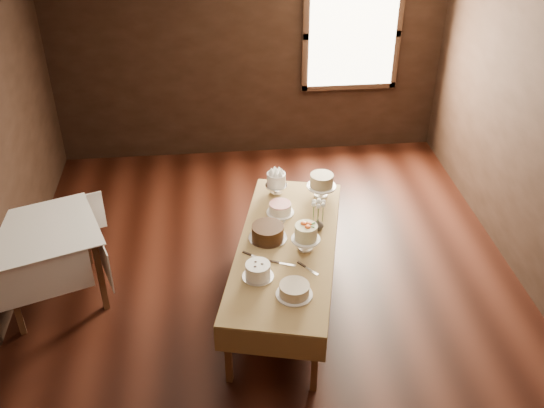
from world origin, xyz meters
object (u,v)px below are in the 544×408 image
Objects in this scene: side_table at (45,238)px; cake_server_d at (314,228)px; cake_server_e at (258,258)px; cake_server_a at (288,264)px; cake_server_c at (282,225)px; cake_meringue at (276,184)px; cake_lattice at (280,209)px; cake_flowers at (306,238)px; cake_chocolate at (268,233)px; display_table at (287,249)px; cake_server_b at (311,271)px; cake_speckled at (321,186)px; cake_swirl at (258,271)px; flower_vase at (318,225)px; cake_cream at (294,290)px.

cake_server_d is at bearing -2.05° from side_table.
cake_server_a is at bearing 13.25° from cake_server_e.
cake_meringue is at bearing 27.31° from cake_server_c.
side_table is at bearing -174.91° from cake_lattice.
cake_lattice is 0.62m from cake_flowers.
cake_server_e is at bearing -167.77° from cake_flowers.
side_table is 2.95× the size of cake_chocolate.
cake_server_b reaches higher than display_table.
cake_meringue reaches higher than cake_server_d.
cake_meringue is at bearing 167.46° from cake_speckled.
cake_chocolate is at bearing -111.96° from cake_lattice.
cake_flowers reaches higher than side_table.
cake_flowers is 0.58m from cake_swirl.
cake_server_d is 2.04× the size of flower_vase.
cake_speckled is at bearing 47.65° from cake_chocolate.
flower_vase reaches higher than cake_server_e.
flower_vase is (0.59, 0.38, 0.05)m from cake_server_e.
cake_server_e is at bearing -104.63° from cake_meringue.
flower_vase reaches higher than cake_lattice.
cake_server_c is at bearing 52.48° from cake_chocolate.
flower_vase is (0.32, -0.68, -0.05)m from cake_meringue.
cake_server_d is at bearing 130.97° from cake_server_b.
cake_cream is at bearing -152.59° from cake_server_c.
cake_speckled is 0.85× the size of cake_cream.
cake_lattice is at bearing -90.17° from cake_meringue.
cake_flowers is 1.12× the size of cake_server_c.
cake_chocolate reaches higher than flower_vase.
cake_chocolate is 1.70× the size of cake_server_b.
cake_server_c is 0.56m from cake_server_e.
cake_swirl reaches higher than display_table.
cake_server_b is at bearing -57.22° from cake_chocolate.
flower_vase reaches higher than cake_server_d.
side_table is 5.03× the size of cake_server_e.
cake_flowers is 0.34m from cake_server_b.
cake_flowers reaches higher than flower_vase.
side_table reaches higher than cake_server_d.
cake_cream is (-0.47, -1.47, -0.06)m from cake_speckled.
cake_flowers is 2.28× the size of flower_vase.
cake_chocolate is at bearing 129.48° from cake_server_a.
side_table is at bearing -156.30° from cake_server_e.
cake_swirl is 1.13× the size of cake_server_c.
cake_cream is 1.00m from cake_server_c.
flower_vase is at bearing 70.38° from cake_server_e.
cake_speckled is at bearing 60.22° from display_table.
cake_lattice is 0.21m from cake_server_c.
cake_lattice is (-0.45, -0.27, -0.07)m from cake_speckled.
cake_server_c is (-0.17, 0.39, -0.11)m from cake_flowers.
cake_server_a is (-0.03, -0.80, -0.04)m from cake_lattice.
cake_cream is at bearing -90.86° from cake_meringue.
display_table is 1.97× the size of side_table.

